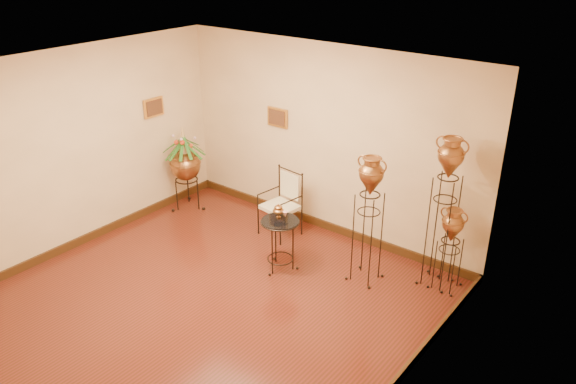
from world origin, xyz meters
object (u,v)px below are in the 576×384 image
Objects in this scene: amphora_tall at (444,212)px; planter_urn at (185,162)px; side_table at (280,244)px; armchair at (280,205)px; amphora_mid at (368,219)px.

amphora_tall reaches higher than planter_urn.
amphora_tall is at bearing 28.00° from side_table.
armchair is 0.95m from side_table.
armchair reaches higher than side_table.
armchair is at bearing -174.81° from amphora_tall.
planter_urn reaches higher than armchair.
amphora_mid reaches higher than side_table.
planter_urn is (-3.39, 0.05, -0.07)m from amphora_mid.
amphora_mid reaches higher than planter_urn.
amphora_mid is at bearing -1.46° from armchair.
amphora_tall is 4.19m from planter_urn.
amphora_tall reaches higher than side_table.
amphora_tall is at bearing 5.78° from planter_urn.
planter_urn reaches higher than side_table.
side_table is (-1.02, -0.48, -0.49)m from amphora_mid.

